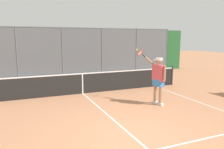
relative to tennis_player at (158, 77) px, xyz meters
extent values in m
plane|color=#B27551|center=(2.24, 2.22, -1.09)|extent=(60.00, 60.00, 0.00)
cube|color=white|center=(2.24, 0.14, -1.08)|extent=(0.05, 5.78, 0.01)
cylinder|color=#565B60|center=(-6.01, -7.65, 0.53)|extent=(0.07, 0.07, 3.24)
cylinder|color=#565B60|center=(-3.26, -7.65, 0.53)|extent=(0.07, 0.07, 3.24)
cylinder|color=#565B60|center=(-0.51, -7.65, 0.53)|extent=(0.07, 0.07, 3.24)
cylinder|color=#565B60|center=(2.24, -7.65, 0.53)|extent=(0.07, 0.07, 3.24)
cylinder|color=#565B60|center=(4.99, -7.65, 0.53)|extent=(0.07, 0.07, 3.24)
cylinder|color=#565B60|center=(2.24, -7.65, 2.11)|extent=(16.49, 0.05, 0.05)
cube|color=#565B60|center=(2.24, -7.65, 0.53)|extent=(16.49, 0.02, 3.24)
cube|color=#235B2D|center=(2.24, -8.30, 0.48)|extent=(19.49, 0.90, 3.14)
cube|color=silver|center=(2.24, -7.47, -1.01)|extent=(17.49, 0.18, 0.15)
cylinder|color=#2D2D2D|center=(-2.81, -2.75, -0.55)|extent=(0.09, 0.09, 1.07)
cube|color=black|center=(2.24, -2.75, -0.63)|extent=(10.02, 0.02, 0.91)
cube|color=white|center=(2.24, -2.75, -0.15)|extent=(10.02, 0.04, 0.05)
cube|color=white|center=(2.24, -2.75, -0.63)|extent=(0.05, 0.04, 0.91)
cube|color=silver|center=(-0.03, 0.16, -1.04)|extent=(0.15, 0.27, 0.09)
cylinder|color=#A87A5B|center=(-0.03, 0.16, -0.57)|extent=(0.13, 0.13, 0.84)
cube|color=silver|center=(0.02, -0.12, -1.04)|extent=(0.15, 0.27, 0.09)
cylinder|color=#A87A5B|center=(0.02, -0.12, -0.57)|extent=(0.13, 0.13, 0.84)
cube|color=#3D7AC6|center=(-0.01, 0.02, -0.23)|extent=(0.29, 0.47, 0.26)
cube|color=#DB4C56|center=(-0.01, 0.02, 0.15)|extent=(0.29, 0.55, 0.61)
cylinder|color=#A87A5B|center=(-0.06, 0.33, 0.18)|extent=(0.08, 0.08, 0.56)
cylinder|color=#A87A5B|center=(0.12, -0.45, 0.58)|extent=(0.25, 0.40, 0.31)
sphere|color=#A87A5B|center=(-0.01, 0.02, 0.61)|extent=(0.23, 0.23, 0.23)
cylinder|color=white|center=(-0.01, 0.02, 0.68)|extent=(0.31, 0.31, 0.09)
cube|color=white|center=(0.01, -0.11, 0.64)|extent=(0.23, 0.24, 0.02)
cylinder|color=black|center=(0.23, -0.68, 0.75)|extent=(0.10, 0.17, 0.13)
torus|color=red|center=(0.31, -0.85, 0.87)|extent=(0.34, 0.29, 0.26)
cylinder|color=silver|center=(0.31, -0.85, 0.87)|extent=(0.28, 0.23, 0.21)
sphere|color=#CCDB33|center=(0.39, -1.01, 0.99)|extent=(0.07, 0.07, 0.07)
camera|label=1|loc=(4.87, 7.05, 1.48)|focal=35.68mm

